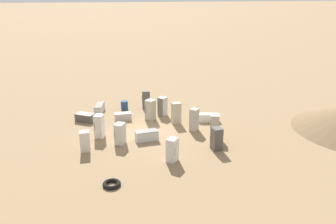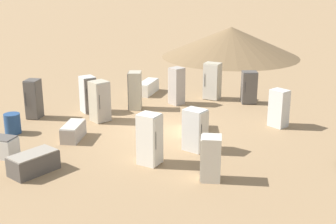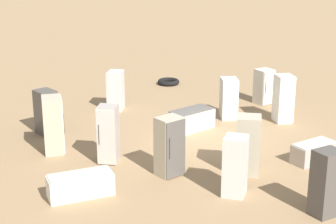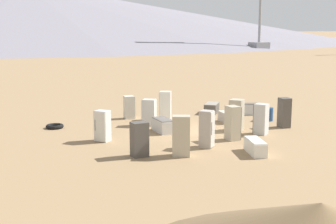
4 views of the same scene
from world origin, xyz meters
TOP-DOWN VIEW (x-y plane):
  - ground_plane at (0.00, 0.00)m, footprint 1000.00×1000.00m
  - discarded_fridge_0 at (-3.31, 2.27)m, footprint 0.87×0.90m
  - discarded_fridge_1 at (-3.25, -1.25)m, footprint 0.76×1.45m
  - discarded_fridge_2 at (1.37, -0.31)m, footprint 0.77×1.64m
  - discarded_fridge_3 at (-5.54, 1.33)m, footprint 0.66×0.77m
  - discarded_fridge_4 at (-1.22, 2.83)m, footprint 0.62×0.72m
  - discarded_fridge_5 at (2.50, 4.57)m, footprint 0.96×0.89m
  - discarded_fridge_6 at (1.45, -2.26)m, footprint 0.98×0.93m
  - discarded_fridge_7 at (-0.12, -3.54)m, footprint 0.92×0.86m
  - discarded_fridge_8 at (5.02, 0.48)m, footprint 0.90×0.90m
  - discarded_fridge_9 at (0.72, 3.66)m, footprint 0.84×0.84m
  - discarded_fridge_10 at (-3.86, -4.35)m, footprint 1.59×1.71m
  - discarded_fridge_11 at (-0.79, 5.56)m, footprint 1.09×1.85m
  - discarded_fridge_12 at (-5.79, -2.94)m, footprint 1.99×1.17m
  - discarded_fridge_13 at (4.25, 3.90)m, footprint 0.74×0.67m
  - discarded_fridge_14 at (1.87, -4.72)m, footprint 0.69×0.69m
  - discarded_fridge_15 at (-2.56, 0.98)m, footprint 0.99×0.99m
  - scrap_tire at (6.74, -3.63)m, footprint 1.02×1.02m
  - rusty_barrel at (-5.83, -0.67)m, footprint 0.64×0.64m

SIDE VIEW (x-z plane):
  - ground_plane at x=0.00m, z-range 0.00..0.00m
  - scrap_tire at x=6.74m, z-range 0.00..0.22m
  - discarded_fridge_1 at x=-3.25m, z-range 0.00..0.62m
  - discarded_fridge_11 at x=-0.79m, z-range 0.00..0.66m
  - discarded_fridge_10 at x=-3.86m, z-range 0.00..0.67m
  - discarded_fridge_2 at x=1.37m, z-range 0.00..0.73m
  - discarded_fridge_12 at x=-5.79m, z-range 0.00..0.74m
  - rusty_barrel at x=-5.83m, z-range 0.00..0.82m
  - discarded_fridge_14 at x=1.87m, z-range 0.00..1.45m
  - discarded_fridge_6 at x=1.45m, z-range 0.00..1.55m
  - discarded_fridge_13 at x=4.25m, z-range 0.00..1.57m
  - discarded_fridge_8 at x=5.02m, z-range 0.00..1.58m
  - discarded_fridge_0 at x=-3.31m, z-range 0.00..1.66m
  - discarded_fridge_3 at x=-5.54m, z-range 0.00..1.72m
  - discarded_fridge_15 at x=-2.56m, z-range 0.00..1.76m
  - discarded_fridge_4 at x=-1.22m, z-range 0.00..1.77m
  - discarded_fridge_7 at x=-0.12m, z-range 0.00..1.78m
  - discarded_fridge_9 at x=0.72m, z-range 0.00..1.80m
  - discarded_fridge_5 at x=2.50m, z-range 0.00..1.85m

